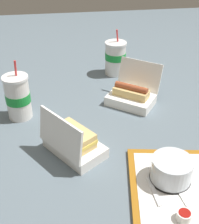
# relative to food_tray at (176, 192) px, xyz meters

# --- Properties ---
(ground_plane) EXTENTS (3.20, 3.20, 0.00)m
(ground_plane) POSITION_rel_food_tray_xyz_m (0.35, 0.21, -0.01)
(ground_plane) COLOR slate
(food_tray) EXTENTS (0.41, 0.32, 0.01)m
(food_tray) POSITION_rel_food_tray_xyz_m (0.00, 0.00, 0.00)
(food_tray) COLOR #A56619
(food_tray) RESTS_ON ground_plane
(cake_container) EXTENTS (0.12, 0.12, 0.08)m
(cake_container) POSITION_rel_food_tray_xyz_m (0.05, 0.00, 0.04)
(cake_container) COLOR black
(cake_container) RESTS_ON food_tray
(ketchup_cup) EXTENTS (0.04, 0.04, 0.02)m
(ketchup_cup) POSITION_rel_food_tray_xyz_m (-0.10, 0.01, 0.02)
(ketchup_cup) COLOR white
(ketchup_cup) RESTS_ON food_tray
(napkin_stack) EXTENTS (0.11, 0.11, 0.00)m
(napkin_stack) POSITION_rel_food_tray_xyz_m (-0.01, -0.05, 0.01)
(napkin_stack) COLOR white
(napkin_stack) RESTS_ON food_tray
(plastic_fork) EXTENTS (0.11, 0.02, 0.00)m
(plastic_fork) POSITION_rel_food_tray_xyz_m (0.01, 0.06, 0.01)
(plastic_fork) COLOR white
(plastic_fork) RESTS_ON food_tray
(clamshell_hotdog_left) EXTENTS (0.25, 0.25, 0.16)m
(clamshell_hotdog_left) POSITION_rel_food_tray_xyz_m (0.52, 0.01, 0.03)
(clamshell_hotdog_left) COLOR white
(clamshell_hotdog_left) RESTS_ON ground_plane
(clamshell_sandwich_right) EXTENTS (0.24, 0.22, 0.16)m
(clamshell_sandwich_right) POSITION_rel_food_tray_xyz_m (0.23, 0.28, 0.04)
(clamshell_sandwich_right) COLOR white
(clamshell_sandwich_right) RESTS_ON ground_plane
(soda_cup_back) EXTENTS (0.10, 0.10, 0.24)m
(soda_cup_back) POSITION_rel_food_tray_xyz_m (0.48, 0.47, 0.08)
(soda_cup_back) COLOR white
(soda_cup_back) RESTS_ON ground_plane
(soda_cup_front) EXTENTS (0.11, 0.11, 0.22)m
(soda_cup_front) POSITION_rel_food_tray_xyz_m (0.81, 0.03, 0.08)
(soda_cup_front) COLOR white
(soda_cup_front) RESTS_ON ground_plane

